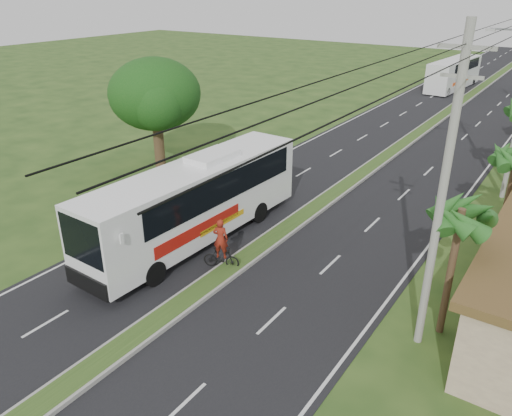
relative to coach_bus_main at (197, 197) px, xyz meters
The scene contains 11 objects.
ground 5.24m from the coach_bus_main, 48.82° to the right, with size 180.00×180.00×0.00m, color #264419.
road_asphalt 16.91m from the coach_bus_main, 79.36° to the left, with size 14.00×160.00×0.02m, color black.
median_strip 16.90m from the coach_bus_main, 79.36° to the left, with size 1.20×160.00×0.18m.
lane_edge_left 17.02m from the coach_bus_main, 102.36° to the left, with size 0.12×160.00×0.01m, color silver.
lane_edge_right 19.30m from the coach_bus_main, 59.26° to the left, with size 0.12×160.00×0.01m, color silver.
palm_verge_a 12.34m from the coach_bus_main, ahead, with size 2.40×2.40×5.45m.
shade_tree 11.43m from the coach_bus_main, 144.29° to the left, with size 6.30×6.00×7.54m.
utility_pole_a 12.16m from the coach_bus_main, ahead, with size 1.60×0.28×11.00m.
coach_bus_main is the anchor object (origin of this frame).
coach_bus_far 47.13m from the coach_bus_main, 89.80° to the left, with size 3.44×12.02×3.46m.
motorcyclist 3.34m from the coach_bus_main, 30.46° to the right, with size 1.73×1.04×2.44m.
Camera 1 is at (11.78, -13.25, 11.86)m, focal length 35.00 mm.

